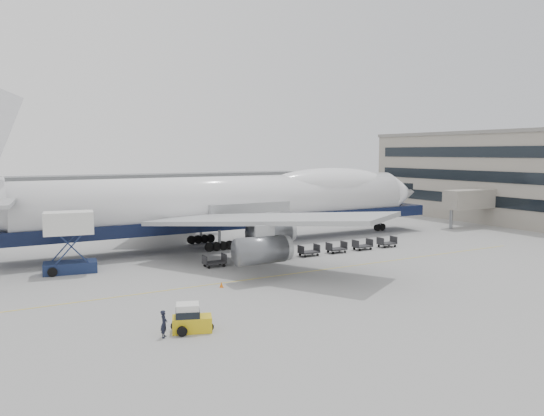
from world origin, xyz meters
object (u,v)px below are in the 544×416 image
airliner (236,201)px  baggage_tug (190,319)px  ground_worker (164,324)px  catering_truck (69,238)px

airliner → baggage_tug: bearing=-120.9°
airliner → ground_worker: airliner is taller
baggage_tug → airliner: bearing=79.0°
airliner → baggage_tug: (-17.33, -29.00, -4.78)m
airliner → baggage_tug: airliner is taller
airliner → ground_worker: (-19.22, -29.24, -4.73)m
baggage_tug → ground_worker: 1.91m
ground_worker → baggage_tug: bearing=-53.0°
airliner → baggage_tug: size_ratio=22.92×
catering_truck → baggage_tug: size_ratio=2.09×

